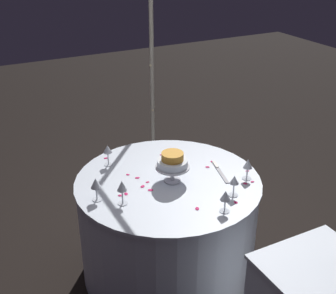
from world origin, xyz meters
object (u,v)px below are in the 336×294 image
object	(u,v)px
main_table	(168,227)
tiered_cake	(172,162)
wine_glass_2	(234,181)
wine_glass_1	(96,184)
wine_glass_5	(108,150)
wine_glass_4	(122,187)
wine_glass_0	(225,196)
decorative_arch	(229,68)
wine_glass_3	(248,165)
cake_knife	(219,170)

from	to	relation	value
main_table	tiered_cake	size ratio (longest dim) A/B	5.50
main_table	wine_glass_2	world-z (taller)	wine_glass_2
main_table	tiered_cake	distance (m)	0.51
wine_glass_1	wine_glass_5	xyz separation A→B (m)	(-0.38, 0.22, 0.00)
tiered_cake	wine_glass_2	world-z (taller)	tiered_cake
wine_glass_1	wine_glass_4	bearing A→B (deg)	48.17
main_table	wine_glass_2	xyz separation A→B (m)	(0.35, 0.27, 0.47)
wine_glass_0	wine_glass_2	world-z (taller)	wine_glass_0
wine_glass_1	main_table	bearing A→B (deg)	91.39
decorative_arch	wine_glass_2	xyz separation A→B (m)	(0.35, -0.15, -0.59)
wine_glass_3	wine_glass_5	distance (m)	0.94
cake_knife	wine_glass_1	bearing A→B (deg)	-92.78
tiered_cake	cake_knife	xyz separation A→B (m)	(0.03, 0.34, -0.13)
decorative_arch	wine_glass_1	size ratio (longest dim) A/B	15.40
wine_glass_2	cake_knife	world-z (taller)	wine_glass_2
main_table	wine_glass_3	xyz separation A→B (m)	(0.22, 0.46, 0.48)
wine_glass_2	wine_glass_0	bearing A→B (deg)	-50.35
tiered_cake	wine_glass_1	distance (m)	0.51
wine_glass_2	wine_glass_5	xyz separation A→B (m)	(-0.72, -0.54, 0.01)
wine_glass_1	tiered_cake	bearing A→B (deg)	88.71
wine_glass_0	wine_glass_2	bearing A→B (deg)	129.65
wine_glass_2	wine_glass_5	bearing A→B (deg)	-143.03
tiered_cake	main_table	bearing A→B (deg)	-139.49
wine_glass_0	wine_glass_5	xyz separation A→B (m)	(-0.84, -0.40, 0.01)
wine_glass_5	cake_knife	world-z (taller)	wine_glass_5
main_table	wine_glass_0	xyz separation A→B (m)	(0.47, 0.13, 0.47)
wine_glass_3	wine_glass_5	bearing A→B (deg)	-128.85
wine_glass_1	decorative_arch	bearing A→B (deg)	90.75
main_table	wine_glass_2	bearing A→B (deg)	37.98
wine_glass_1	wine_glass_3	size ratio (longest dim) A/B	1.04
wine_glass_5	cake_knife	xyz separation A→B (m)	(0.42, 0.63, -0.11)
wine_glass_1	wine_glass_5	size ratio (longest dim) A/B	0.99
wine_glass_5	main_table	bearing A→B (deg)	36.01
wine_glass_0	decorative_arch	bearing A→B (deg)	147.59
wine_glass_0	tiered_cake	bearing A→B (deg)	-166.40
main_table	wine_glass_0	world-z (taller)	wine_glass_0
wine_glass_0	wine_glass_1	world-z (taller)	wine_glass_1
wine_glass_3	wine_glass_1	bearing A→B (deg)	-102.31
tiered_cake	wine_glass_3	xyz separation A→B (m)	(0.20, 0.44, -0.03)
wine_glass_3	wine_glass_4	world-z (taller)	wine_glass_4
wine_glass_2	cake_knife	size ratio (longest dim) A/B	0.47
wine_glass_3	cake_knife	distance (m)	0.22
wine_glass_4	wine_glass_5	distance (m)	0.50
main_table	wine_glass_4	xyz separation A→B (m)	(0.12, -0.36, 0.49)
main_table	wine_glass_5	distance (m)	0.67
decorative_arch	wine_glass_0	bearing A→B (deg)	-32.41
wine_glass_5	wine_glass_2	bearing A→B (deg)	36.97
wine_glass_5	wine_glass_3	bearing A→B (deg)	51.15
wine_glass_0	wine_glass_4	bearing A→B (deg)	-125.01
wine_glass_1	cake_knife	size ratio (longest dim) A/B	0.51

